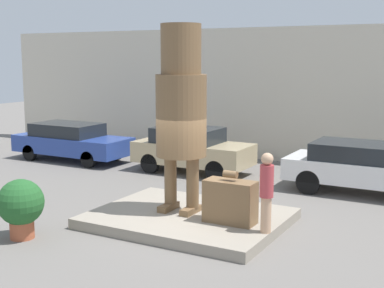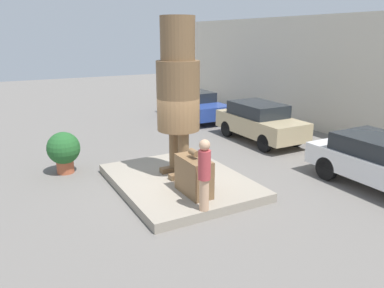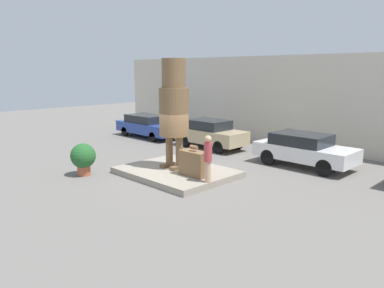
{
  "view_description": "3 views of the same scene",
  "coord_description": "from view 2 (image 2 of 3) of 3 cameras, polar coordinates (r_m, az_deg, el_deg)",
  "views": [
    {
      "loc": [
        6.01,
        -10.68,
        3.92
      ],
      "look_at": [
        0.16,
        -0.11,
        1.95
      ],
      "focal_mm": 50.0,
      "sensor_mm": 36.0,
      "label": 1
    },
    {
      "loc": [
        8.97,
        -4.48,
        4.19
      ],
      "look_at": [
        0.56,
        0.11,
        1.38
      ],
      "focal_mm": 35.0,
      "sensor_mm": 36.0,
      "label": 2
    },
    {
      "loc": [
        10.87,
        -9.98,
        4.22
      ],
      "look_at": [
        0.82,
        0.07,
        1.4
      ],
      "focal_mm": 35.0,
      "sensor_mm": 36.0,
      "label": 3
    }
  ],
  "objects": [
    {
      "name": "giant_suitcase",
      "position": [
        9.57,
        0.27,
        -4.83
      ],
      "size": [
        1.15,
        0.54,
        1.19
      ],
      "color": "brown",
      "rests_on": "pedestal"
    },
    {
      "name": "parked_car_blue",
      "position": [
        19.4,
        0.07,
        6.13
      ],
      "size": [
        4.63,
        1.77,
        1.42
      ],
      "color": "#284293",
      "rests_on": "ground_plane"
    },
    {
      "name": "parked_car_tan",
      "position": [
        15.4,
        10.27,
        3.44
      ],
      "size": [
        4.01,
        1.73,
        1.55
      ],
      "color": "tan",
      "rests_on": "ground_plane"
    },
    {
      "name": "tourist",
      "position": [
        8.52,
        1.9,
        -4.33
      ],
      "size": [
        0.29,
        0.29,
        1.71
      ],
      "color": "tan",
      "rests_on": "pedestal"
    },
    {
      "name": "building_backdrop",
      "position": [
        15.97,
        27.16,
        8.52
      ],
      "size": [
        28.0,
        0.6,
        5.02
      ],
      "color": "beige",
      "rests_on": "ground_plane"
    },
    {
      "name": "pedestal",
      "position": [
        10.82,
        -1.94,
        -5.76
      ],
      "size": [
        4.42,
        3.44,
        0.25
      ],
      "color": "gray",
      "rests_on": "ground_plane"
    },
    {
      "name": "statue_figure",
      "position": [
        10.41,
        -2.13,
        8.85
      ],
      "size": [
        1.2,
        1.2,
        4.43
      ],
      "color": "brown",
      "rests_on": "pedestal"
    },
    {
      "name": "ground_plane",
      "position": [
        10.87,
        -1.93,
        -6.36
      ],
      "size": [
        60.0,
        60.0,
        0.0
      ],
      "primitive_type": "plane",
      "color": "slate"
    },
    {
      "name": "planter_pot",
      "position": [
        12.27,
        -18.97,
        -0.85
      ],
      "size": [
        1.01,
        1.01,
        1.32
      ],
      "color": "#AD5638",
      "rests_on": "ground_plane"
    }
  ]
}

